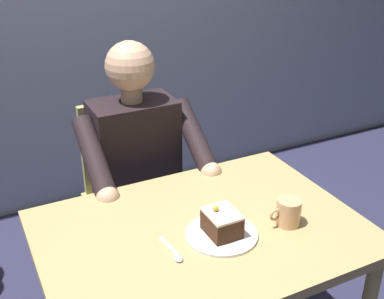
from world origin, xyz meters
TOP-DOWN VIEW (x-y plane):
  - dining_table at (0.00, 0.00)m, footprint 1.07×0.78m
  - chair at (0.00, -0.73)m, footprint 0.42×0.42m
  - seated_person at (0.00, -0.56)m, footprint 0.53×0.58m
  - dessert_plate at (-0.04, 0.06)m, footprint 0.24×0.24m
  - cake_slice at (-0.04, 0.06)m, footprint 0.10×0.12m
  - coffee_cup at (-0.27, 0.10)m, footprint 0.12×0.08m
  - dessert_spoon at (0.14, 0.08)m, footprint 0.03×0.14m

SIDE VIEW (x-z plane):
  - chair at x=0.00m, z-range 0.05..0.97m
  - seated_person at x=0.00m, z-range 0.03..1.27m
  - dining_table at x=0.00m, z-range 0.28..1.02m
  - dessert_spoon at x=0.14m, z-range 0.74..0.75m
  - dessert_plate at x=-0.04m, z-range 0.74..0.75m
  - coffee_cup at x=-0.27m, z-range 0.74..0.84m
  - cake_slice at x=-0.04m, z-range 0.74..0.84m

